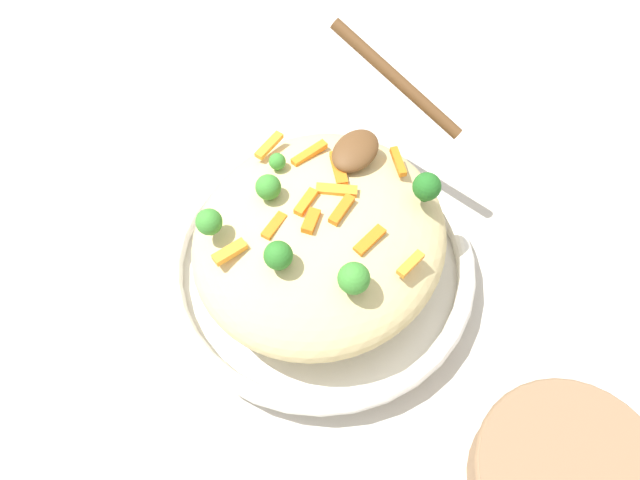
# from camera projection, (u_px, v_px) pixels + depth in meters

# --- Properties ---
(ground_plane) EXTENTS (2.40, 2.40, 0.00)m
(ground_plane) POSITION_uv_depth(u_px,v_px,m) (320.00, 276.00, 0.65)
(ground_plane) COLOR beige
(serving_bowl) EXTENTS (0.32, 0.32, 0.04)m
(serving_bowl) POSITION_uv_depth(u_px,v_px,m) (320.00, 266.00, 0.63)
(serving_bowl) COLOR white
(serving_bowl) RESTS_ON ground_plane
(pasta_mound) EXTENTS (0.26, 0.24, 0.09)m
(pasta_mound) POSITION_uv_depth(u_px,v_px,m) (320.00, 237.00, 0.58)
(pasta_mound) COLOR #DBC689
(pasta_mound) RESTS_ON serving_bowl
(carrot_piece_0) EXTENTS (0.03, 0.02, 0.01)m
(carrot_piece_0) POSITION_uv_depth(u_px,v_px,m) (230.00, 252.00, 0.53)
(carrot_piece_0) COLOR orange
(carrot_piece_0) RESTS_ON pasta_mound
(carrot_piece_1) EXTENTS (0.03, 0.01, 0.01)m
(carrot_piece_1) POSITION_uv_depth(u_px,v_px,m) (274.00, 226.00, 0.54)
(carrot_piece_1) COLOR orange
(carrot_piece_1) RESTS_ON pasta_mound
(carrot_piece_2) EXTENTS (0.04, 0.02, 0.01)m
(carrot_piece_2) POSITION_uv_depth(u_px,v_px,m) (370.00, 240.00, 0.53)
(carrot_piece_2) COLOR orange
(carrot_piece_2) RESTS_ON pasta_mound
(carrot_piece_3) EXTENTS (0.03, 0.01, 0.01)m
(carrot_piece_3) POSITION_uv_depth(u_px,v_px,m) (342.00, 210.00, 0.55)
(carrot_piece_3) COLOR orange
(carrot_piece_3) RESTS_ON pasta_mound
(carrot_piece_4) EXTENTS (0.03, 0.04, 0.01)m
(carrot_piece_4) POSITION_uv_depth(u_px,v_px,m) (339.00, 192.00, 0.56)
(carrot_piece_4) COLOR orange
(carrot_piece_4) RESTS_ON pasta_mound
(carrot_piece_5) EXTENTS (0.04, 0.01, 0.01)m
(carrot_piece_5) POSITION_uv_depth(u_px,v_px,m) (269.00, 145.00, 0.59)
(carrot_piece_5) COLOR orange
(carrot_piece_5) RESTS_ON pasta_mound
(carrot_piece_6) EXTENTS (0.03, 0.02, 0.01)m
(carrot_piece_6) POSITION_uv_depth(u_px,v_px,m) (315.00, 223.00, 0.54)
(carrot_piece_6) COLOR orange
(carrot_piece_6) RESTS_ON pasta_mound
(carrot_piece_7) EXTENTS (0.03, 0.01, 0.01)m
(carrot_piece_7) POSITION_uv_depth(u_px,v_px,m) (304.00, 205.00, 0.55)
(carrot_piece_7) COLOR orange
(carrot_piece_7) RESTS_ON pasta_mound
(carrot_piece_8) EXTENTS (0.04, 0.03, 0.01)m
(carrot_piece_8) POSITION_uv_depth(u_px,v_px,m) (339.00, 169.00, 0.58)
(carrot_piece_8) COLOR orange
(carrot_piece_8) RESTS_ON pasta_mound
(carrot_piece_9) EXTENTS (0.04, 0.02, 0.01)m
(carrot_piece_9) POSITION_uv_depth(u_px,v_px,m) (309.00, 153.00, 0.59)
(carrot_piece_9) COLOR orange
(carrot_piece_9) RESTS_ON pasta_mound
(carrot_piece_10) EXTENTS (0.03, 0.03, 0.01)m
(carrot_piece_10) POSITION_uv_depth(u_px,v_px,m) (398.00, 162.00, 0.58)
(carrot_piece_10) COLOR orange
(carrot_piece_10) RESTS_ON pasta_mound
(carrot_piece_11) EXTENTS (0.03, 0.01, 0.01)m
(carrot_piece_11) POSITION_uv_depth(u_px,v_px,m) (412.00, 261.00, 0.53)
(carrot_piece_11) COLOR orange
(carrot_piece_11) RESTS_ON pasta_mound
(broccoli_floret_0) EXTENTS (0.02, 0.02, 0.03)m
(broccoli_floret_0) POSITION_uv_depth(u_px,v_px,m) (268.00, 187.00, 0.55)
(broccoli_floret_0) COLOR #377928
(broccoli_floret_0) RESTS_ON pasta_mound
(broccoli_floret_1) EXTENTS (0.03, 0.03, 0.03)m
(broccoli_floret_1) POSITION_uv_depth(u_px,v_px,m) (354.00, 279.00, 0.50)
(broccoli_floret_1) COLOR #377928
(broccoli_floret_1) RESTS_ON pasta_mound
(broccoli_floret_2) EXTENTS (0.02, 0.02, 0.03)m
(broccoli_floret_2) POSITION_uv_depth(u_px,v_px,m) (209.00, 222.00, 0.53)
(broccoli_floret_2) COLOR #377928
(broccoli_floret_2) RESTS_ON pasta_mound
(broccoli_floret_3) EXTENTS (0.03, 0.03, 0.03)m
(broccoli_floret_3) POSITION_uv_depth(u_px,v_px,m) (427.00, 187.00, 0.55)
(broccoli_floret_3) COLOR #205B1C
(broccoli_floret_3) RESTS_ON pasta_mound
(broccoli_floret_4) EXTENTS (0.03, 0.03, 0.03)m
(broccoli_floret_4) POSITION_uv_depth(u_px,v_px,m) (280.00, 257.00, 0.51)
(broccoli_floret_4) COLOR #296820
(broccoli_floret_4) RESTS_ON pasta_mound
(broccoli_floret_5) EXTENTS (0.02, 0.02, 0.02)m
(broccoli_floret_5) POSITION_uv_depth(u_px,v_px,m) (277.00, 162.00, 0.57)
(broccoli_floret_5) COLOR #377928
(broccoli_floret_5) RESTS_ON pasta_mound
(serving_spoon) EXTENTS (0.11, 0.15, 0.08)m
(serving_spoon) POSITION_uv_depth(u_px,v_px,m) (370.00, 125.00, 0.58)
(serving_spoon) COLOR brown
(serving_spoon) RESTS_ON pasta_mound
(companion_bowl) EXTENTS (0.17, 0.17, 0.05)m
(companion_bowl) POSITION_uv_depth(u_px,v_px,m) (568.00, 479.00, 0.52)
(companion_bowl) COLOR #8C6B4C
(companion_bowl) RESTS_ON ground_plane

